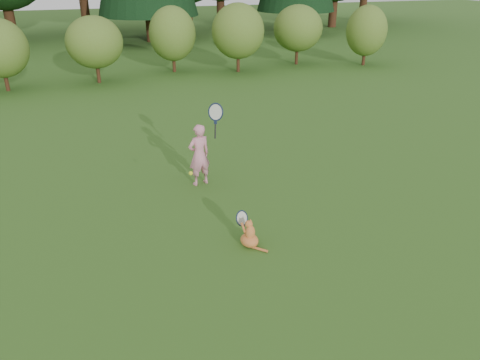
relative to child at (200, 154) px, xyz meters
name	(u,v)px	position (x,y,z in m)	size (l,w,h in m)	color
ground	(244,239)	(0.13, -2.34, -0.67)	(100.00, 100.00, 0.00)	#2E5016
shrub_row	(134,43)	(0.13, 10.66, 0.73)	(28.00, 3.00, 2.80)	#566B21
child	(200,154)	(0.00, 0.00, 0.00)	(0.75, 0.51, 1.92)	pink
cat	(249,232)	(0.14, -2.53, -0.43)	(0.42, 0.68, 0.63)	orange
tennis_ball	(191,173)	(-0.62, -1.89, 0.44)	(0.07, 0.07, 0.07)	yellow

